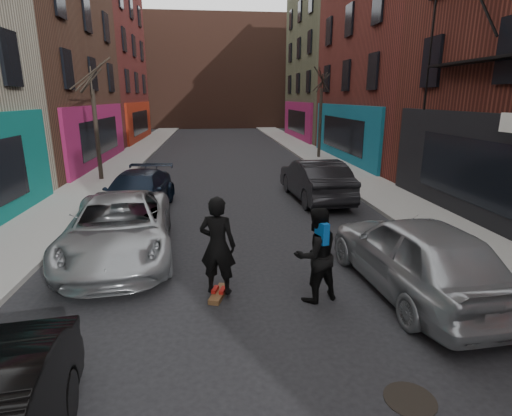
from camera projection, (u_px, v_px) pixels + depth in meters
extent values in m
cube|color=gray|center=(142.00, 149.00, 30.89)|extent=(2.50, 84.00, 0.13)
cube|color=gray|center=(300.00, 147.00, 32.20)|extent=(2.50, 84.00, 0.13)
cube|color=#47281E|center=(216.00, 74.00, 54.58)|extent=(40.00, 10.00, 14.00)
imported|color=gray|center=(119.00, 227.00, 10.09)|extent=(3.13, 5.76, 1.53)
imported|color=black|center=(137.00, 193.00, 13.93)|extent=(2.44, 5.07, 1.42)
imported|color=#9B9FA3|center=(416.00, 254.00, 8.20)|extent=(2.34, 5.03, 1.67)
imported|color=black|center=(315.00, 180.00, 15.73)|extent=(2.00, 5.00, 1.62)
cube|color=brown|center=(219.00, 294.00, 8.20)|extent=(0.45, 0.83, 0.10)
imported|color=black|center=(218.00, 246.00, 7.91)|extent=(0.85, 0.68, 2.02)
imported|color=black|center=(316.00, 255.00, 7.83)|extent=(1.12, 0.99, 1.92)
cube|color=#0B4FA4|center=(322.00, 233.00, 7.54)|extent=(0.23, 0.33, 0.42)
cylinder|color=black|center=(410.00, 399.00, 5.39)|extent=(0.83, 0.83, 0.01)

